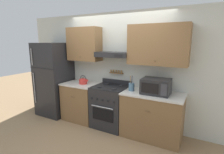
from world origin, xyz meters
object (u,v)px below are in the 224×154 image
tea_kettle (83,81)px  refrigerator (54,79)px  microwave (156,86)px  stove_range (110,106)px  utensil_crock (131,87)px

tea_kettle → refrigerator: bearing=-178.6°
refrigerator → microwave: bearing=0.9°
stove_range → utensil_crock: bearing=-3.0°
tea_kettle → utensil_crock: utensil_crock is taller
tea_kettle → microwave: 1.73m
microwave → utensil_crock: utensil_crock is taller
microwave → refrigerator: bearing=-179.1°
tea_kettle → microwave: bearing=0.6°
tea_kettle → microwave: (1.72, 0.02, 0.07)m
tea_kettle → microwave: size_ratio=0.46×
utensil_crock → microwave: bearing=2.1°
tea_kettle → utensil_crock: 1.23m
refrigerator → tea_kettle: bearing=1.4°
microwave → tea_kettle: bearing=-179.4°
tea_kettle → stove_range: bearing=2.2°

